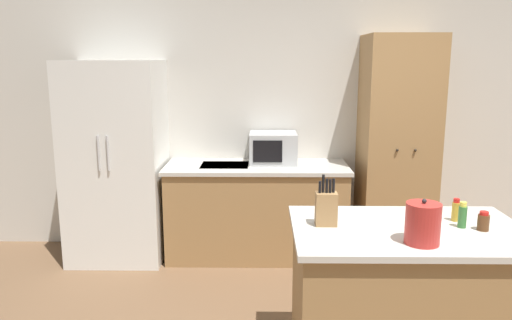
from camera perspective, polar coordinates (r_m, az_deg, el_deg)
name	(u,v)px	position (r m, az deg, el deg)	size (l,w,h in m)	color
wall_back	(346,116)	(4.99, 10.24, 4.92)	(7.20, 0.06, 2.60)	beige
refrigerator	(117,161)	(4.79, -15.64, -0.16)	(0.85, 0.73, 1.84)	white
back_counter	(257,210)	(4.75, 0.07, -5.76)	(1.70, 0.68, 0.89)	#9E7547
pantry_cabinet	(397,149)	(4.81, 15.79, 1.23)	(0.65, 0.61, 2.07)	#9E7547
kitchen_island	(404,302)	(3.15, 16.61, -15.29)	(1.32, 0.85, 0.91)	#9E7547
microwave	(273,148)	(4.72, 1.95, 1.41)	(0.44, 0.39, 0.29)	#B2B5B7
knife_block	(326,208)	(2.89, 8.02, -5.43)	(0.12, 0.09, 0.30)	#9E7547
spice_bottle_tall_dark	(462,216)	(3.07, 22.53, -5.89)	(0.05, 0.05, 0.15)	#337033
spice_bottle_short_red	(483,222)	(3.07, 24.55, -6.41)	(0.06, 0.06, 0.11)	#563319
spice_bottle_amber_oil	(456,211)	(3.17, 21.87, -5.38)	(0.05, 0.05, 0.14)	gold
kettle	(423,223)	(2.72, 18.52, -6.90)	(0.18, 0.18, 0.24)	#B72D28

